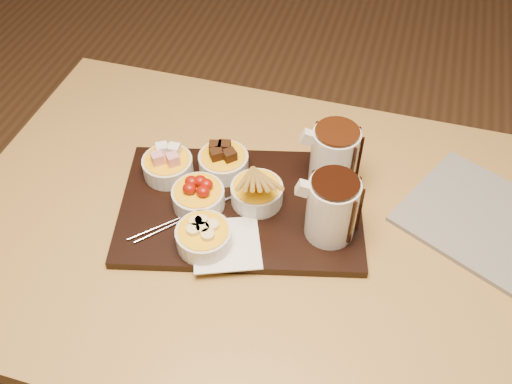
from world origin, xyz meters
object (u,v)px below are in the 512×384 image
(serving_board, at_px, (241,207))
(pitcher_milk_chocolate, at_px, (334,158))
(pitcher_dark_chocolate, at_px, (332,209))
(dining_table, at_px, (268,257))
(bowl_strawberries, at_px, (198,198))
(newspaper, at_px, (491,224))

(serving_board, distance_m, pitcher_milk_chocolate, 0.20)
(serving_board, bearing_deg, pitcher_dark_chocolate, -19.98)
(dining_table, bearing_deg, bowl_strawberries, 179.59)
(serving_board, height_order, pitcher_dark_chocolate, pitcher_dark_chocolate)
(bowl_strawberries, bearing_deg, newspaper, 12.31)
(pitcher_milk_chocolate, xyz_separation_m, newspaper, (0.31, -0.02, -0.08))
(pitcher_milk_chocolate, distance_m, newspaper, 0.32)
(serving_board, bearing_deg, pitcher_milk_chocolate, 21.80)
(bowl_strawberries, height_order, pitcher_dark_chocolate, pitcher_dark_chocolate)
(serving_board, relative_size, bowl_strawberries, 4.60)
(bowl_strawberries, distance_m, pitcher_milk_chocolate, 0.27)
(serving_board, xyz_separation_m, pitcher_dark_chocolate, (0.17, -0.02, 0.07))
(serving_board, xyz_separation_m, pitcher_milk_chocolate, (0.15, 0.11, 0.07))
(bowl_strawberries, height_order, newspaper, bowl_strawberries)
(dining_table, bearing_deg, newspaper, 16.46)
(newspaper, bearing_deg, dining_table, -137.45)
(pitcher_dark_chocolate, relative_size, pitcher_milk_chocolate, 1.00)
(pitcher_dark_chocolate, bearing_deg, bowl_strawberries, 167.35)
(newspaper, bearing_deg, pitcher_dark_chocolate, -132.64)
(bowl_strawberries, bearing_deg, pitcher_milk_chocolate, 30.22)
(serving_board, bearing_deg, dining_table, -35.82)
(dining_table, relative_size, pitcher_milk_chocolate, 9.64)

